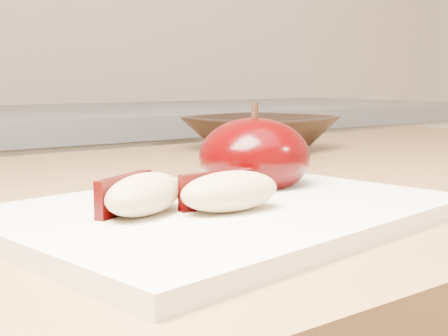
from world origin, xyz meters
TOP-DOWN VIEW (x-y plane):
  - cutting_board at (-0.06, 0.35)m, footprint 0.33×0.26m
  - apple_half at (0.01, 0.40)m, footprint 0.11×0.11m
  - apple_wedge_a at (-0.12, 0.36)m, footprint 0.08×0.07m
  - apple_wedge_b at (-0.07, 0.33)m, footprint 0.07×0.04m
  - bowl at (0.26, 0.68)m, footprint 0.23×0.23m

SIDE VIEW (x-z plane):
  - cutting_board at x=-0.06m, z-range 0.90..0.91m
  - bowl at x=0.26m, z-range 0.90..0.95m
  - apple_wedge_a at x=-0.12m, z-range 0.91..0.94m
  - apple_wedge_b at x=-0.07m, z-range 0.91..0.94m
  - apple_half at x=0.01m, z-range 0.90..0.97m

